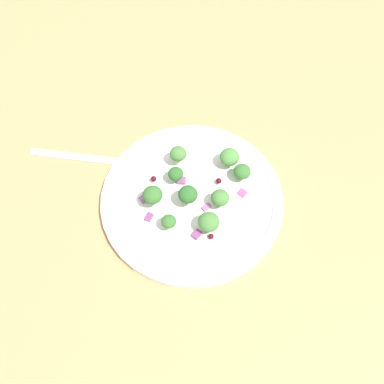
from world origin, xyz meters
TOP-DOWN VIEW (x-y plane):
  - ground_plane at (0.00, 0.00)cm, footprint 180.00×180.00cm
  - plate at (-1.61, 1.84)cm, footprint 26.92×26.92cm
  - dressing_pool at (-1.61, 1.84)cm, footprint 15.62×15.62cm
  - broccoli_floret_0 at (-7.13, 0.57)cm, footprint 2.85×2.85cm
  - broccoli_floret_1 at (-2.16, 0.83)cm, footprint 2.78×2.78cm
  - broccoli_floret_2 at (5.65, 5.32)cm, footprint 2.55×2.55cm
  - broccoli_floret_3 at (0.85, -3.20)cm, footprint 2.97×2.97cm
  - broccoli_floret_4 at (-4.65, -3.19)cm, footprint 2.09×2.09cm
  - broccoli_floret_5 at (2.41, 0.65)cm, footprint 2.62×2.62cm
  - broccoli_floret_6 at (-3.89, 7.89)cm, footprint 2.55×2.55cm
  - broccoli_floret_7 at (-4.11, 4.51)cm, footprint 2.25×2.25cm
  - broccoli_floret_8 at (3.82, 7.70)cm, footprint 2.97×2.97cm
  - cranberry_0 at (1.23, -4.64)cm, footprint 0.77×0.77cm
  - cranberry_1 at (-7.40, 4.26)cm, footprint 0.85×0.85cm
  - cranberry_2 at (2.28, 4.24)cm, footprint 0.85×0.85cm
  - onion_bit_0 at (-3.26, 4.36)cm, footprint 1.36×1.22cm
  - onion_bit_1 at (5.77, 2.62)cm, footprint 1.70×1.71cm
  - onion_bit_2 at (0.53, 0.44)cm, footprint 1.49×1.45cm
  - onion_bit_3 at (-0.71, -4.40)cm, footprint 1.53×1.60cm
  - onion_bit_4 at (-8.76, 0.97)cm, footprint 1.31×1.30cm
  - onion_bit_5 at (-7.61, -1.87)cm, footprint 1.32×1.55cm
  - fork at (-17.23, 8.82)cm, footprint 18.69×3.75cm

SIDE VIEW (x-z plane):
  - ground_plane at x=0.00cm, z-range -2.00..0.00cm
  - fork at x=-17.23cm, z-range 0.00..0.50cm
  - plate at x=-1.61cm, z-range 0.01..1.71cm
  - dressing_pool at x=-1.61cm, z-range 1.20..1.40cm
  - onion_bit_1 at x=5.77cm, z-range 1.22..1.59cm
  - onion_bit_2 at x=0.53cm, z-range 1.34..1.81cm
  - onion_bit_5 at x=-7.61cm, z-range 1.44..1.84cm
  - onion_bit_4 at x=-8.76cm, z-range 1.41..2.01cm
  - onion_bit_0 at x=-3.26cm, z-range 1.52..1.91cm
  - cranberry_0 at x=1.23cm, z-range 1.41..2.18cm
  - onion_bit_3 at x=-0.71cm, z-range 1.65..2.10cm
  - cranberry_2 at x=2.28cm, z-range 1.63..2.48cm
  - cranberry_1 at x=-7.40cm, z-range 1.68..2.53cm
  - broccoli_floret_2 at x=5.65cm, z-range 1.75..4.33cm
  - broccoli_floret_4 at x=-4.65cm, z-range 2.04..4.16cm
  - broccoli_floret_7 at x=-4.11cm, z-range 2.04..4.32cm
  - broccoli_floret_8 at x=3.82cm, z-range 1.76..4.77cm
  - broccoli_floret_5 at x=2.41cm, z-range 1.95..4.61cm
  - broccoli_floret_3 at x=0.85cm, z-range 1.83..4.84cm
  - broccoli_floret_6 at x=-3.89cm, z-range 2.20..4.79cm
  - broccoli_floret_1 at x=-2.16cm, z-range 2.27..5.08cm
  - broccoli_floret_0 at x=-7.13cm, z-range 2.25..5.13cm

